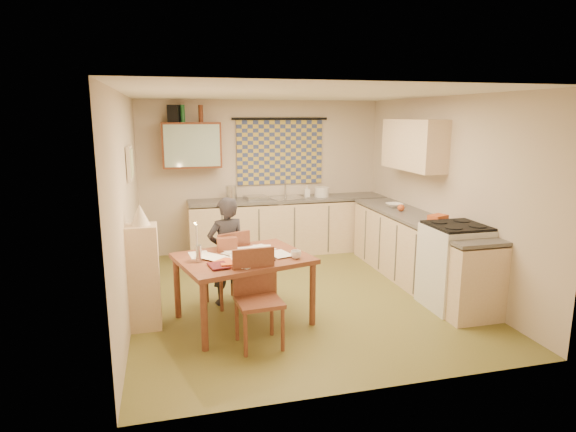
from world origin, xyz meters
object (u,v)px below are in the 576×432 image
object	(u,v)px
chair_far	(228,281)
person	(227,251)
shelf_stand	(144,277)
counter_back	(290,226)
counter_right	(416,250)
stove	(455,266)
dining_table	(244,289)

from	to	relation	value
chair_far	person	bearing A→B (deg)	-116.96
person	shelf_stand	distance (m)	1.06
counter_back	counter_right	xyz separation A→B (m)	(1.30, -1.87, -0.00)
chair_far	shelf_stand	bearing A→B (deg)	2.54
counter_right	person	bearing A→B (deg)	-177.24
counter_back	chair_far	size ratio (longest dim) A/B	3.57
stove	person	distance (m)	2.72
counter_back	stove	world-z (taller)	stove
counter_right	counter_back	bearing A→B (deg)	124.89
counter_right	shelf_stand	world-z (taller)	shelf_stand
counter_right	chair_far	size ratio (longest dim) A/B	3.19
chair_far	person	size ratio (longest dim) A/B	0.70
dining_table	chair_far	world-z (taller)	chair_far
stove	person	bearing A→B (deg)	163.25
stove	dining_table	xyz separation A→B (m)	(-2.49, 0.21, -0.13)
counter_back	chair_far	xyz separation A→B (m)	(-1.30, -2.01, -0.16)
counter_right	person	distance (m)	2.61
stove	dining_table	bearing A→B (deg)	175.16
person	shelf_stand	world-z (taller)	person
person	shelf_stand	bearing A→B (deg)	11.68
person	shelf_stand	xyz separation A→B (m)	(-0.94, -0.48, -0.09)
dining_table	counter_back	bearing A→B (deg)	50.36
counter_back	person	bearing A→B (deg)	-123.07
counter_back	shelf_stand	size ratio (longest dim) A/B	2.90
dining_table	person	xyz separation A→B (m)	(-0.11, 0.57, 0.28)
counter_back	stove	bearing A→B (deg)	-64.86
counter_back	counter_right	distance (m)	2.27
counter_back	dining_table	xyz separation A→B (m)	(-1.19, -2.56, -0.07)
counter_back	shelf_stand	bearing A→B (deg)	-132.22
counter_back	stove	xyz separation A→B (m)	(1.30, -2.77, 0.05)
shelf_stand	counter_right	bearing A→B (deg)	9.65
counter_right	person	size ratio (longest dim) A/B	2.25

